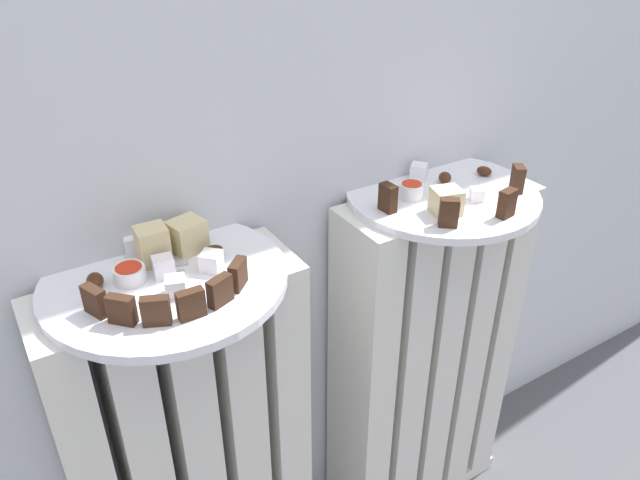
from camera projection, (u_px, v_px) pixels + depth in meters
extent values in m
cube|color=silver|center=(194.00, 461.00, 0.92)|extent=(0.05, 0.13, 0.65)
cube|color=silver|center=(237.00, 441.00, 0.95)|extent=(0.05, 0.13, 0.65)
cube|color=silver|center=(277.00, 423.00, 0.98)|extent=(0.05, 0.13, 0.65)
cube|color=silver|center=(410.00, 478.00, 1.29)|extent=(0.35, 0.13, 0.03)
cube|color=silver|center=(360.00, 384.00, 1.06)|extent=(0.05, 0.13, 0.65)
cube|color=silver|center=(393.00, 369.00, 1.09)|extent=(0.05, 0.13, 0.65)
cube|color=silver|center=(423.00, 355.00, 1.12)|extent=(0.05, 0.13, 0.65)
cube|color=silver|center=(452.00, 342.00, 1.15)|extent=(0.05, 0.13, 0.65)
cube|color=silver|center=(480.00, 329.00, 1.18)|extent=(0.05, 0.13, 0.65)
cylinder|color=white|center=(165.00, 279.00, 0.75)|extent=(0.30, 0.30, 0.01)
cylinder|color=white|center=(442.00, 194.00, 0.95)|extent=(0.30, 0.30, 0.01)
cube|color=#382114|center=(95.00, 301.00, 0.67)|extent=(0.02, 0.03, 0.03)
cube|color=#382114|center=(121.00, 310.00, 0.66)|extent=(0.03, 0.03, 0.03)
cube|color=#382114|center=(156.00, 311.00, 0.66)|extent=(0.03, 0.02, 0.03)
cube|color=#382114|center=(191.00, 304.00, 0.67)|extent=(0.03, 0.01, 0.03)
cube|color=#382114|center=(220.00, 291.00, 0.69)|extent=(0.03, 0.02, 0.03)
cube|color=#382114|center=(238.00, 274.00, 0.72)|extent=(0.03, 0.03, 0.03)
cube|color=beige|center=(187.00, 236.00, 0.79)|extent=(0.05, 0.05, 0.04)
cube|color=beige|center=(153.00, 245.00, 0.76)|extent=(0.04, 0.04, 0.05)
cube|color=white|center=(211.00, 261.00, 0.75)|extent=(0.03, 0.03, 0.02)
cube|color=white|center=(135.00, 244.00, 0.79)|extent=(0.03, 0.03, 0.02)
cube|color=white|center=(164.00, 267.00, 0.74)|extent=(0.03, 0.03, 0.02)
cube|color=white|center=(176.00, 286.00, 0.71)|extent=(0.03, 0.03, 0.02)
ellipsoid|color=#3D1E0F|center=(213.00, 251.00, 0.78)|extent=(0.03, 0.02, 0.01)
ellipsoid|color=#3D1E0F|center=(95.00, 280.00, 0.72)|extent=(0.02, 0.03, 0.01)
cylinder|color=white|center=(130.00, 274.00, 0.73)|extent=(0.04, 0.04, 0.02)
cylinder|color=red|center=(129.00, 271.00, 0.73)|extent=(0.03, 0.03, 0.01)
cube|color=#382114|center=(388.00, 198.00, 0.88)|extent=(0.02, 0.03, 0.04)
cube|color=#382114|center=(449.00, 213.00, 0.84)|extent=(0.03, 0.03, 0.04)
cube|color=#382114|center=(507.00, 203.00, 0.87)|extent=(0.03, 0.02, 0.04)
cube|color=#382114|center=(518.00, 179.00, 0.94)|extent=(0.03, 0.03, 0.04)
cube|color=beige|center=(446.00, 201.00, 0.88)|extent=(0.05, 0.05, 0.04)
cube|color=white|center=(419.00, 172.00, 0.98)|extent=(0.04, 0.04, 0.03)
cube|color=white|center=(477.00, 195.00, 0.92)|extent=(0.03, 0.03, 0.02)
ellipsoid|color=#3D1E0F|center=(445.00, 177.00, 0.97)|extent=(0.03, 0.03, 0.02)
ellipsoid|color=#3D1E0F|center=(484.00, 171.00, 1.00)|extent=(0.03, 0.03, 0.02)
cylinder|color=white|center=(411.00, 191.00, 0.92)|extent=(0.04, 0.04, 0.02)
cylinder|color=red|center=(412.00, 187.00, 0.92)|extent=(0.03, 0.03, 0.01)
cube|color=#B7B7BC|center=(182.00, 283.00, 0.73)|extent=(0.03, 0.06, 0.00)
cube|color=#B7B7BC|center=(180.00, 261.00, 0.77)|extent=(0.03, 0.03, 0.00)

